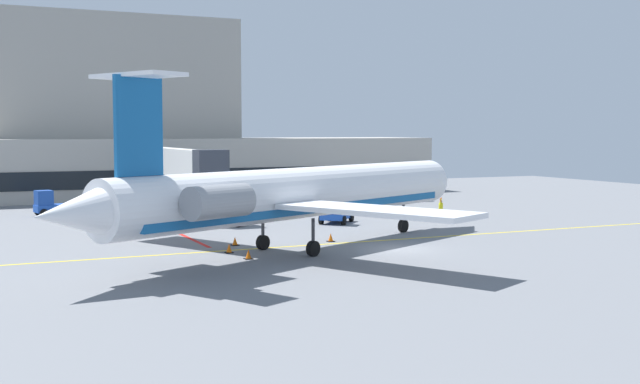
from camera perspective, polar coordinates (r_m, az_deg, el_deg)
The scene contains 13 objects.
ground at distance 48.87m, azimuth 5.72°, elevation -4.17°, with size 120.00×120.00×0.11m.
terminal_building at distance 91.44m, azimuth -11.98°, elevation 4.28°, with size 59.83×13.93×19.95m.
jet_bridge_west at distance 71.44m, azimuth -10.19°, elevation 2.10°, with size 2.40×23.57×5.78m.
regional_jet at distance 47.32m, azimuth -1.72°, elevation -0.13°, with size 32.82×24.39×9.98m.
baggage_tug at distance 60.46m, azimuth -7.49°, elevation -1.59°, with size 3.85×2.59×2.08m.
pushback_tractor at distance 71.15m, azimuth -18.82°, elevation -0.86°, with size 3.50×2.26×2.21m.
belt_loader at distance 61.83m, azimuth 1.09°, elevation -1.37°, with size 3.59×3.73×2.18m.
fuel_tank at distance 81.56m, azimuth 5.46°, elevation 0.28°, with size 6.81×2.15×2.44m.
marshaller at distance 63.18m, azimuth 8.69°, elevation -1.28°, with size 0.65×0.65×1.98m.
safety_cone_alpha at distance 51.82m, azimuth 0.78°, elevation -3.32°, with size 0.47×0.47×0.55m.
safety_cone_bravo at distance 50.37m, azimuth -6.15°, elevation -3.57°, with size 0.47×0.47×0.55m.
safety_cone_charlie at distance 47.38m, azimuth -6.57°, elevation -4.08°, with size 0.47×0.47×0.55m.
safety_cone_delta at distance 44.99m, azimuth -5.18°, elevation -4.52°, with size 0.47×0.47×0.55m.
Camera 1 is at (-24.43, -41.69, 7.22)m, focal length 44.41 mm.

